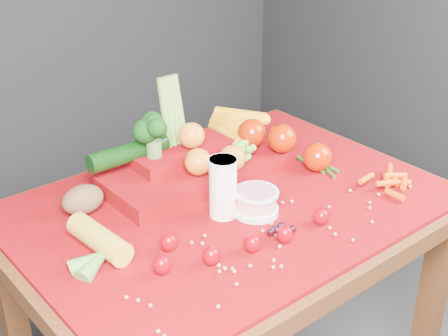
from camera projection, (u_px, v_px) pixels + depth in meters
table at (229, 237)px, 1.62m from camera, size 1.10×0.80×0.75m
red_cloth at (229, 204)px, 1.58m from camera, size 1.05×0.75×0.01m
milk_glass at (223, 186)px, 1.48m from camera, size 0.07×0.07×0.15m
yogurt_bowl at (256, 201)px, 1.51m from camera, size 0.11×0.11×0.06m
strawberry_scatter at (235, 241)px, 1.37m from camera, size 0.44×0.18×0.05m
dark_grape_cluster at (281, 230)px, 1.43m from camera, size 0.06×0.05×0.03m
soybean_scatter at (285, 234)px, 1.43m from camera, size 0.84×0.24×0.01m
corn_ear at (101, 251)px, 1.34m from camera, size 0.19×0.24×0.06m
potato at (83, 200)px, 1.51m from camera, size 0.11×0.08×0.07m
baby_carrot_pile at (388, 182)px, 1.63m from camera, size 0.18×0.17×0.03m
green_bean_pile at (318, 166)px, 1.74m from camera, size 0.14×0.12×0.01m
produce_mound at (206, 155)px, 1.68m from camera, size 0.59×0.36×0.27m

